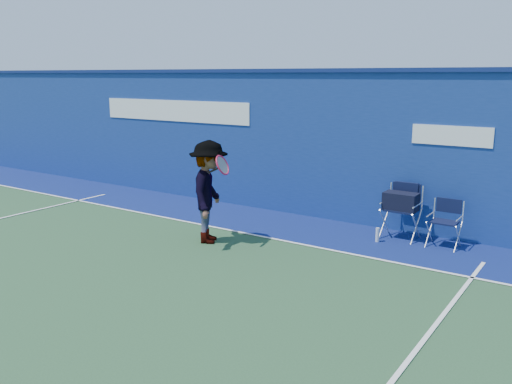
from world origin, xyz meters
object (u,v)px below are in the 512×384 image
Objects in this scene: directors_chair_right at (444,232)px; water_bottle at (377,235)px; tennis_player at (209,192)px; directors_chair_left at (401,216)px.

directors_chair_right is 1.14m from water_bottle.
tennis_player is at bearing -150.35° from directors_chair_right.
directors_chair_left reaches higher than directors_chair_right.
water_bottle is 3.12m from tennis_player.
directors_chair_right reaches higher than water_bottle.
directors_chair_right is (0.80, -0.06, -0.17)m from directors_chair_left.
directors_chair_left is at bearing 60.13° from water_bottle.
directors_chair_right is at bearing 29.65° from tennis_player.
tennis_player is (-3.59, -2.04, 0.66)m from directors_chair_right.
directors_chair_left is at bearing 37.05° from tennis_player.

